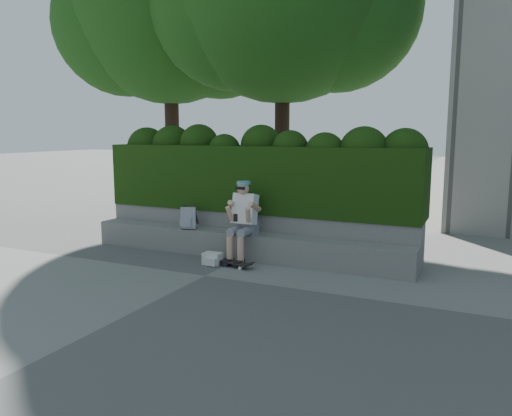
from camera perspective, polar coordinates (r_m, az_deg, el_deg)
The scene contains 9 objects.
ground at distance 7.83m, azimuth -5.82°, elevation -7.71°, with size 80.00×80.00×0.00m, color slate.
bench_ledge at distance 8.83m, azimuth -1.66°, elevation -4.26°, with size 6.00×0.45×0.45m, color gray.
planter_wall at distance 9.22m, azimuth -0.33°, elevation -2.75°, with size 6.00×0.50×0.75m, color gray.
hedge at distance 9.28m, azimuth 0.26°, elevation 3.42°, with size 6.00×1.00×1.20m, color black.
tree_right at distance 14.01m, azimuth -9.91°, elevation 21.80°, with size 5.00×5.00×7.91m.
person at distance 8.51m, azimuth -1.46°, elevation -1.13°, with size 0.40×0.76×1.38m.
skateboard at distance 8.34m, azimuth -2.97°, elevation -6.17°, with size 0.81×0.35×0.08m.
backpack_plaid at distance 9.17m, azimuth -7.74°, elevation -1.15°, with size 0.27×0.14×0.40m, color silver.
backpack_ground at distance 8.45m, azimuth -4.98°, elevation -5.77°, with size 0.30×0.21×0.20m, color silver.
Camera 1 is at (3.89, -6.42, 2.22)m, focal length 35.00 mm.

